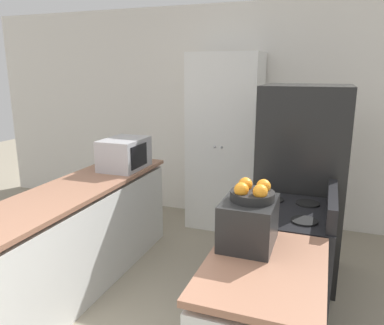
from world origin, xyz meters
TOP-DOWN VIEW (x-y plane):
  - wall_back at (0.00, 3.31)m, footprint 7.00×0.06m
  - counter_left at (-0.86, 1.26)m, footprint 0.60×2.32m
  - pantry_cabinet at (-0.02, 2.99)m, footprint 0.80×0.57m
  - stove at (0.88, 1.34)m, footprint 0.66×0.72m
  - refrigerator at (0.91, 2.09)m, footprint 0.74×0.70m
  - microwave at (-0.76, 1.95)m, footprint 0.37×0.49m
  - toaster_oven at (0.73, 0.73)m, footprint 0.29×0.36m
  - fruit_bowl at (0.74, 0.74)m, footprint 0.24×0.24m

SIDE VIEW (x-z plane):
  - counter_left at x=-0.86m, z-range -0.01..0.87m
  - stove at x=0.88m, z-range -0.07..0.98m
  - refrigerator at x=0.91m, z-range 0.00..1.72m
  - pantry_cabinet at x=-0.02m, z-range 0.00..2.03m
  - toaster_oven at x=0.73m, z-range 0.89..1.15m
  - microwave at x=-0.76m, z-range 0.89..1.19m
  - fruit_bowl at x=0.74m, z-range 1.14..1.25m
  - wall_back at x=0.00m, z-range 0.00..2.60m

